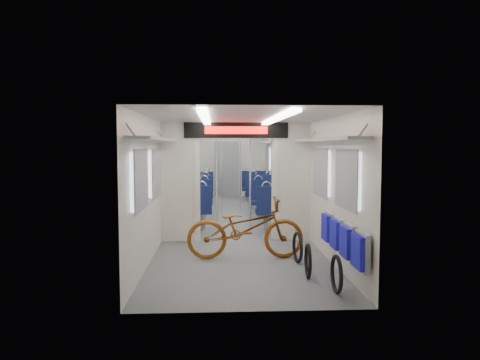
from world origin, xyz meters
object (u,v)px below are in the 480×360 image
at_px(seat_bay_far_right, 258,187).
at_px(stanchion_far_left, 221,172).
at_px(seat_bay_near_right, 272,201).
at_px(bike_hoop_c, 298,249).
at_px(seat_bay_near_left, 193,201).
at_px(bike_hoop_b, 308,262).
at_px(seat_bay_far_left, 199,188).
at_px(flip_bench, 342,238).
at_px(stanchion_far_right, 240,171).
at_px(bicycle, 245,228).
at_px(stanchion_near_right, 250,179).
at_px(stanchion_near_left, 217,181).
at_px(bike_hoop_a, 336,276).

relative_size(seat_bay_far_right, stanchion_far_left, 0.93).
distance_m(seat_bay_near_right, seat_bay_far_right, 3.64).
distance_m(bike_hoop_c, seat_bay_near_left, 4.33).
height_order(bike_hoop_b, seat_bay_near_left, seat_bay_near_left).
height_order(seat_bay_far_left, stanchion_far_left, stanchion_far_left).
bearing_deg(flip_bench, seat_bay_far_left, 105.48).
height_order(stanchion_far_left, stanchion_far_right, same).
bearing_deg(bike_hoop_c, seat_bay_far_right, 89.72).
bearing_deg(flip_bench, bike_hoop_b, 169.46).
relative_size(flip_bench, bike_hoop_b, 4.22).
distance_m(bicycle, seat_bay_far_right, 7.09).
relative_size(seat_bay_near_left, stanchion_near_right, 0.88).
bearing_deg(stanchion_far_left, seat_bay_near_left, -114.97).
height_order(seat_bay_far_right, stanchion_near_left, stanchion_near_left).
distance_m(bike_hoop_a, stanchion_far_right, 7.35).
relative_size(bike_hoop_c, stanchion_near_left, 0.22).
height_order(bicycle, stanchion_near_right, stanchion_near_right).
bearing_deg(seat_bay_far_left, bike_hoop_a, -76.99).
relative_size(seat_bay_far_left, stanchion_far_left, 0.89).
distance_m(bike_hoop_a, bike_hoop_c, 1.57).
relative_size(seat_bay_far_left, seat_bay_far_right, 0.96).
xyz_separation_m(bike_hoop_b, bike_hoop_c, (0.00, 0.85, 0.00)).
height_order(seat_bay_far_left, stanchion_near_left, stanchion_near_left).
bearing_deg(bicycle, seat_bay_near_left, 14.85).
height_order(flip_bench, stanchion_far_right, stanchion_far_right).
bearing_deg(seat_bay_far_right, seat_bay_near_left, -118.40).
distance_m(bike_hoop_b, seat_bay_near_left, 5.11).
relative_size(bike_hoop_c, seat_bay_far_right, 0.23).
bearing_deg(bicycle, bike_hoop_a, -152.54).
relative_size(seat_bay_near_left, stanchion_far_left, 0.88).
distance_m(bicycle, stanchion_far_left, 5.12).
bearing_deg(stanchion_near_right, seat_bay_near_right, 60.28).
relative_size(bike_hoop_c, seat_bay_near_left, 0.25).
xyz_separation_m(flip_bench, stanchion_far_left, (-1.60, 6.33, 0.57)).
bearing_deg(flip_bench, stanchion_far_right, 99.15).
distance_m(bike_hoop_c, seat_bay_far_left, 7.57).
relative_size(bicycle, bike_hoop_b, 3.91).
distance_m(bicycle, seat_bay_far_left, 7.08).
bearing_deg(stanchion_near_right, stanchion_far_right, 90.98).
xyz_separation_m(seat_bay_far_right, stanchion_far_right, (-0.65, -1.68, 0.60)).
relative_size(bicycle, seat_bay_far_right, 0.90).
height_order(stanchion_near_left, stanchion_near_right, same).
xyz_separation_m(bike_hoop_b, seat_bay_near_left, (-1.83, 4.76, 0.32)).
xyz_separation_m(flip_bench, stanchion_far_right, (-1.07, 6.62, 0.57)).
bearing_deg(bicycle, bike_hoop_c, -113.43).
relative_size(seat_bay_near_left, stanchion_near_left, 0.88).
height_order(flip_bench, seat_bay_far_right, seat_bay_far_right).
height_order(flip_bench, stanchion_near_left, stanchion_near_left).
bearing_deg(bike_hoop_b, stanchion_far_right, 95.34).
xyz_separation_m(seat_bay_near_right, stanchion_near_right, (-0.60, -1.05, 0.61)).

